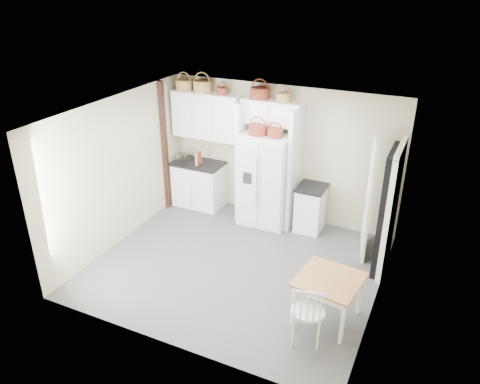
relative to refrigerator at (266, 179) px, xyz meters
The scene contains 29 objects.
floor 1.85m from the refrigerator, 84.71° to the right, with size 4.50×4.50×0.00m, color #49494D.
ceiling 2.36m from the refrigerator, 84.71° to the right, with size 4.50×4.50×0.00m, color white.
wall_back 0.58m from the refrigerator, 68.50° to the left, with size 4.50×4.50×0.00m, color #AEA88D.
wall_left 2.68m from the refrigerator, 142.37° to the right, with size 4.00×4.00×0.00m, color #AEA88D.
wall_right 2.92m from the refrigerator, 34.01° to the right, with size 4.00×4.00×0.00m, color #AEA88D.
refrigerator is the anchor object (origin of this frame).
base_cab_left 1.57m from the refrigerator, behind, with size 0.98×0.62×0.90m, color white.
base_cab_right 0.99m from the refrigerator, ahead, with size 0.48×0.57×0.84m, color white.
dining_table 2.97m from the refrigerator, 50.70° to the right, with size 0.82×0.82×0.69m, color brown.
windsor_chair 3.30m from the refrigerator, 58.13° to the right, with size 0.45×0.41×0.93m, color white.
counter_left 1.51m from the refrigerator, behind, with size 1.02×0.66×0.04m, color black.
counter_right 0.87m from the refrigerator, ahead, with size 0.51×0.61×0.04m, color black.
toaster 1.83m from the refrigerator, behind, with size 0.24×0.14×0.16m, color silver.
cookbook_red 1.46m from the refrigerator, behind, with size 0.04×0.17×0.25m, color maroon.
cookbook_cream 1.47m from the refrigerator, behind, with size 0.04×0.16×0.24m, color beige.
basket_upper_a 2.41m from the refrigerator, behind, with size 0.34×0.34×0.19m, color #9E6E34.
basket_upper_b 2.13m from the refrigerator, behind, with size 0.36×0.36×0.21m, color #9E6E34.
basket_upper_c 1.84m from the refrigerator, 168.20° to the left, with size 0.22×0.22×0.13m, color maroon.
basket_bridge_a 1.59m from the refrigerator, 139.80° to the left, with size 0.35×0.35×0.20m, color maroon.
basket_bridge_b 1.56m from the refrigerator, 46.69° to the left, with size 0.26×0.26×0.15m, color #9E6E34.
basket_fridge_a 1.00m from the refrigerator, 146.44° to the right, with size 0.34×0.34×0.18m, color maroon.
basket_fridge_b 0.99m from the refrigerator, 28.59° to the right, with size 0.28×0.28×0.15m, color maroon.
upper_cabinet 1.70m from the refrigerator, behind, with size 1.40×0.34×0.90m, color white.
bridge_cabinet 1.25m from the refrigerator, 90.00° to the left, with size 1.12×0.34×0.45m, color white.
fridge_panel_left 0.58m from the refrigerator, behind, with size 0.08×0.60×2.30m, color white.
fridge_panel_right 0.58m from the refrigerator, ahead, with size 0.08×0.60×2.30m, color white.
trim_post 2.11m from the refrigerator, behind, with size 0.09×0.09×2.60m, color black.
doorway_void 2.40m from the refrigerator, 15.00° to the right, with size 0.18×0.85×2.05m, color black.
door_slab 1.98m from the refrigerator, ahead, with size 0.80×0.04×2.05m, color white.
Camera 1 is at (2.81, -5.85, 4.46)m, focal length 35.00 mm.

